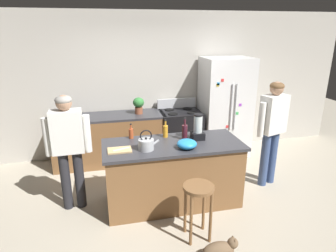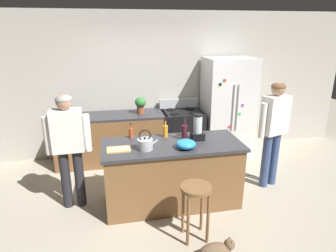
{
  "view_description": "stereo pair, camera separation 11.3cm",
  "coord_description": "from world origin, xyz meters",
  "px_view_note": "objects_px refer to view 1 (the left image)",
  "views": [
    {
      "loc": [
        -0.88,
        -3.55,
        2.38
      ],
      "look_at": [
        0.0,
        0.3,
        1.06
      ],
      "focal_mm": 31.14,
      "sensor_mm": 36.0,
      "label": 1
    },
    {
      "loc": [
        -0.77,
        -3.57,
        2.38
      ],
      "look_at": [
        0.0,
        0.3,
        1.06
      ],
      "focal_mm": 31.14,
      "sensor_mm": 36.0,
      "label": 2
    }
  ],
  "objects_px": {
    "stove_range": "(180,134)",
    "tea_kettle": "(146,144)",
    "person_by_sink_right": "(273,124)",
    "chef_knife": "(121,149)",
    "refrigerator": "(225,107)",
    "blender_appliance": "(198,129)",
    "bottle_wine": "(185,132)",
    "kitchen_island": "(173,173)",
    "bar_stool": "(198,198)",
    "cat": "(220,250)",
    "cutting_board": "(120,150)",
    "bottle_soda": "(165,131)",
    "mixing_bowl": "(187,144)",
    "bottle_cooking_sauce": "(131,133)",
    "potted_plant": "(139,104)",
    "person_by_island_left": "(68,142)"
  },
  "relations": [
    {
      "from": "person_by_sink_right",
      "to": "blender_appliance",
      "type": "relative_size",
      "value": 4.55
    },
    {
      "from": "bar_stool",
      "to": "chef_knife",
      "type": "bearing_deg",
      "value": 139.14
    },
    {
      "from": "mixing_bowl",
      "to": "kitchen_island",
      "type": "bearing_deg",
      "value": 124.12
    },
    {
      "from": "refrigerator",
      "to": "bottle_wine",
      "type": "xyz_separation_m",
      "value": [
        -1.2,
        -1.39,
        0.08
      ]
    },
    {
      "from": "potted_plant",
      "to": "bottle_wine",
      "type": "bearing_deg",
      "value": -72.59
    },
    {
      "from": "bottle_wine",
      "to": "bottle_soda",
      "type": "bearing_deg",
      "value": 146.47
    },
    {
      "from": "stove_range",
      "to": "tea_kettle",
      "type": "distance_m",
      "value": 1.95
    },
    {
      "from": "mixing_bowl",
      "to": "cutting_board",
      "type": "relative_size",
      "value": 0.87
    },
    {
      "from": "kitchen_island",
      "to": "cutting_board",
      "type": "distance_m",
      "value": 0.86
    },
    {
      "from": "bottle_soda",
      "to": "cutting_board",
      "type": "distance_m",
      "value": 0.77
    },
    {
      "from": "cat",
      "to": "bottle_cooking_sauce",
      "type": "height_order",
      "value": "bottle_cooking_sauce"
    },
    {
      "from": "refrigerator",
      "to": "person_by_sink_right",
      "type": "bearing_deg",
      "value": -81.2
    },
    {
      "from": "kitchen_island",
      "to": "blender_appliance",
      "type": "relative_size",
      "value": 5.2
    },
    {
      "from": "bottle_wine",
      "to": "bottle_soda",
      "type": "height_order",
      "value": "bottle_wine"
    },
    {
      "from": "refrigerator",
      "to": "stove_range",
      "type": "relative_size",
      "value": 1.73
    },
    {
      "from": "chef_knife",
      "to": "mixing_bowl",
      "type": "bearing_deg",
      "value": -25.91
    },
    {
      "from": "bottle_wine",
      "to": "cutting_board",
      "type": "relative_size",
      "value": 1.05
    },
    {
      "from": "bottle_wine",
      "to": "chef_knife",
      "type": "xyz_separation_m",
      "value": [
        -0.89,
        -0.2,
        -0.09
      ]
    },
    {
      "from": "person_by_sink_right",
      "to": "bottle_soda",
      "type": "bearing_deg",
      "value": 177.25
    },
    {
      "from": "refrigerator",
      "to": "person_by_island_left",
      "type": "bearing_deg",
      "value": -154.64
    },
    {
      "from": "kitchen_island",
      "to": "stove_range",
      "type": "distance_m",
      "value": 1.61
    },
    {
      "from": "blender_appliance",
      "to": "cutting_board",
      "type": "distance_m",
      "value": 1.12
    },
    {
      "from": "chef_knife",
      "to": "bottle_wine",
      "type": "bearing_deg",
      "value": -6.04
    },
    {
      "from": "person_by_sink_right",
      "to": "chef_knife",
      "type": "bearing_deg",
      "value": -173.04
    },
    {
      "from": "bar_stool",
      "to": "cat",
      "type": "xyz_separation_m",
      "value": [
        0.13,
        -0.39,
        -0.43
      ]
    },
    {
      "from": "bottle_cooking_sauce",
      "to": "mixing_bowl",
      "type": "relative_size",
      "value": 0.83
    },
    {
      "from": "blender_appliance",
      "to": "chef_knife",
      "type": "height_order",
      "value": "blender_appliance"
    },
    {
      "from": "bottle_soda",
      "to": "mixing_bowl",
      "type": "relative_size",
      "value": 0.98
    },
    {
      "from": "cutting_board",
      "to": "person_by_sink_right",
      "type": "bearing_deg",
      "value": 6.9
    },
    {
      "from": "blender_appliance",
      "to": "bottle_wine",
      "type": "xyz_separation_m",
      "value": [
        -0.18,
        0.02,
        -0.04
      ]
    },
    {
      "from": "person_by_sink_right",
      "to": "tea_kettle",
      "type": "xyz_separation_m",
      "value": [
        -1.98,
        -0.32,
        -0.02
      ]
    },
    {
      "from": "person_by_island_left",
      "to": "bottle_soda",
      "type": "height_order",
      "value": "person_by_island_left"
    },
    {
      "from": "refrigerator",
      "to": "blender_appliance",
      "type": "bearing_deg",
      "value": -125.83
    },
    {
      "from": "refrigerator",
      "to": "blender_appliance",
      "type": "relative_size",
      "value": 5.18
    },
    {
      "from": "person_by_sink_right",
      "to": "bottle_cooking_sauce",
      "type": "height_order",
      "value": "person_by_sink_right"
    },
    {
      "from": "person_by_sink_right",
      "to": "chef_knife",
      "type": "relative_size",
      "value": 7.51
    },
    {
      "from": "refrigerator",
      "to": "bottle_cooking_sauce",
      "type": "relative_size",
      "value": 8.71
    },
    {
      "from": "person_by_island_left",
      "to": "person_by_sink_right",
      "type": "distance_m",
      "value": 2.96
    },
    {
      "from": "blender_appliance",
      "to": "potted_plant",
      "type": "bearing_deg",
      "value": 113.43
    },
    {
      "from": "person_by_island_left",
      "to": "blender_appliance",
      "type": "height_order",
      "value": "person_by_island_left"
    },
    {
      "from": "person_by_island_left",
      "to": "cat",
      "type": "height_order",
      "value": "person_by_island_left"
    },
    {
      "from": "cat",
      "to": "cutting_board",
      "type": "xyz_separation_m",
      "value": [
        -0.96,
        1.08,
        0.81
      ]
    },
    {
      "from": "person_by_island_left",
      "to": "blender_appliance",
      "type": "bearing_deg",
      "value": -3.53
    },
    {
      "from": "person_by_island_left",
      "to": "chef_knife",
      "type": "bearing_deg",
      "value": -23.42
    },
    {
      "from": "person_by_island_left",
      "to": "person_by_sink_right",
      "type": "relative_size",
      "value": 0.97
    },
    {
      "from": "stove_range",
      "to": "cat",
      "type": "relative_size",
      "value": 2.09
    },
    {
      "from": "bottle_wine",
      "to": "potted_plant",
      "type": "bearing_deg",
      "value": 107.41
    },
    {
      "from": "chef_knife",
      "to": "bar_stool",
      "type": "bearing_deg",
      "value": -59.62
    },
    {
      "from": "bottle_soda",
      "to": "refrigerator",
      "type": "bearing_deg",
      "value": 40.55
    },
    {
      "from": "cutting_board",
      "to": "chef_knife",
      "type": "height_order",
      "value": "chef_knife"
    }
  ]
}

